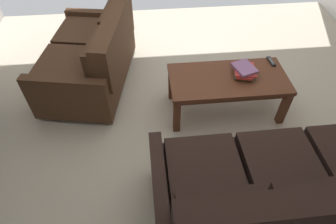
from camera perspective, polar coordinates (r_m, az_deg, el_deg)
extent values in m
cube|color=beige|center=(3.24, 3.85, -0.23)|extent=(5.46, 4.86, 0.01)
cylinder|color=black|center=(2.72, 0.63, -12.13)|extent=(0.05, 0.05, 0.06)
cube|color=black|center=(2.55, 20.79, -14.34)|extent=(1.79, 0.88, 0.37)
cube|color=black|center=(2.37, 22.12, -11.09)|extent=(0.56, 0.77, 0.10)
cube|color=black|center=(2.18, 7.64, -13.24)|extent=(0.56, 0.77, 0.10)
cube|color=black|center=(2.11, 27.16, -17.86)|extent=(1.79, 0.19, 0.47)
cube|color=black|center=(2.14, 25.92, -15.33)|extent=(0.54, 0.12, 0.33)
cube|color=black|center=(1.94, 9.75, -18.37)|extent=(0.54, 0.12, 0.33)
cube|color=black|center=(2.29, -1.59, -16.65)|extent=(0.11, 0.87, 0.53)
cylinder|color=black|center=(4.25, -17.56, 11.12)|extent=(0.06, 0.06, 0.06)
cylinder|color=black|center=(3.51, -22.72, 0.66)|extent=(0.06, 0.06, 0.06)
cylinder|color=black|center=(4.04, -7.70, 11.01)|extent=(0.06, 0.06, 0.06)
cylinder|color=black|center=(3.25, -11.15, -0.14)|extent=(0.06, 0.06, 0.06)
cube|color=#4C301E|center=(3.59, -15.41, 8.92)|extent=(1.07, 1.37, 0.38)
cube|color=#4C301E|center=(3.71, -15.13, 14.82)|extent=(0.84, 0.71, 0.10)
cube|color=#4C301E|center=(3.23, -18.08, 8.90)|extent=(0.84, 0.71, 0.10)
cube|color=#4C301E|center=(3.27, -10.53, 14.08)|extent=(0.41, 1.25, 0.48)
cube|color=#4C301E|center=(3.56, -11.20, 16.79)|extent=(0.22, 0.57, 0.35)
cube|color=#4C301E|center=(3.06, -13.82, 10.92)|extent=(0.22, 0.57, 0.35)
cube|color=#4C301E|center=(4.08, -12.98, 15.50)|extent=(0.85, 0.26, 0.54)
cube|color=#4C301E|center=(3.09, -19.01, 2.26)|extent=(0.85, 0.26, 0.54)
cube|color=brown|center=(3.04, 11.88, 6.39)|extent=(1.21, 0.58, 0.04)
cube|color=brown|center=(3.07, 11.76, 5.75)|extent=(1.11, 0.53, 0.05)
cube|color=brown|center=(3.55, 19.13, 6.46)|extent=(0.07, 0.07, 0.42)
cube|color=brown|center=(3.27, 0.71, 5.60)|extent=(0.07, 0.07, 0.42)
cube|color=brown|center=(3.22, 21.92, 0.73)|extent=(0.07, 0.07, 0.42)
cube|color=brown|center=(2.92, 1.74, -0.76)|extent=(0.07, 0.07, 0.42)
cube|color=#337F51|center=(3.10, 14.84, 7.59)|extent=(0.25, 0.27, 0.03)
cube|color=#C63833|center=(3.08, 14.83, 7.88)|extent=(0.24, 0.31, 0.02)
cube|color=#C63833|center=(3.06, 14.92, 8.14)|extent=(0.25, 0.27, 0.02)
cube|color=#996699|center=(3.05, 14.87, 8.42)|extent=(0.25, 0.28, 0.03)
cube|color=black|center=(3.35, 19.73, 9.39)|extent=(0.06, 0.16, 0.02)
cube|color=#59595B|center=(3.34, 19.77, 9.54)|extent=(0.04, 0.11, 0.00)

